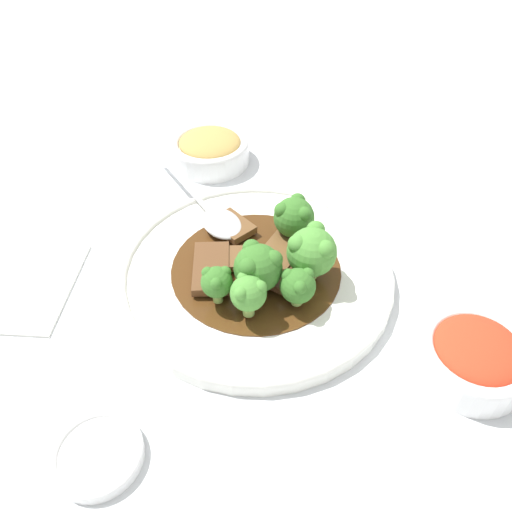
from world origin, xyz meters
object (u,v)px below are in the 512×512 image
(broccoli_floret_3, at_px, (298,285))
(beef_strip_2, at_px, (283,279))
(beef_strip_3, at_px, (232,226))
(broccoli_floret_1, at_px, (294,217))
(serving_spoon, at_px, (214,215))
(broccoli_floret_0, at_px, (217,282))
(beef_strip_4, at_px, (283,251))
(broccoli_floret_5, at_px, (258,267))
(broccoli_floret_2, at_px, (248,293))
(main_plate, at_px, (256,271))
(side_bowl_kimchi, at_px, (475,356))
(side_bowl_appetizer, at_px, (210,149))
(beef_strip_1, at_px, (246,258))
(beef_strip_0, at_px, (211,268))
(broccoli_floret_4, at_px, (312,251))
(sauce_dish, at_px, (98,454))

(broccoli_floret_3, bearing_deg, beef_strip_2, -159.62)
(beef_strip_3, distance_m, broccoli_floret_1, 0.08)
(serving_spoon, bearing_deg, broccoli_floret_0, 1.94)
(broccoli_floret_3, bearing_deg, beef_strip_4, -173.80)
(broccoli_floret_5, bearing_deg, broccoli_floret_2, -19.32)
(beef_strip_3, relative_size, broccoli_floret_1, 1.15)
(serving_spoon, bearing_deg, broccoli_floret_2, 13.13)
(main_plate, relative_size, serving_spoon, 1.47)
(beef_strip_2, distance_m, broccoli_floret_2, 0.06)
(main_plate, xyz_separation_m, broccoli_floret_1, (-0.05, 0.05, 0.04))
(beef_strip_4, xyz_separation_m, side_bowl_kimchi, (0.15, 0.17, -0.00))
(side_bowl_appetizer, bearing_deg, beef_strip_2, 17.04)
(broccoli_floret_1, bearing_deg, beef_strip_4, -27.40)
(beef_strip_1, height_order, beef_strip_4, beef_strip_4)
(main_plate, bearing_deg, broccoli_floret_3, 34.76)
(beef_strip_0, xyz_separation_m, broccoli_floret_1, (-0.05, 0.10, 0.03))
(broccoli_floret_4, height_order, side_bowl_kimchi, broccoli_floret_4)
(broccoli_floret_0, bearing_deg, serving_spoon, -178.06)
(main_plate, bearing_deg, broccoli_floret_5, -0.34)
(beef_strip_1, bearing_deg, side_bowl_kimchi, 55.55)
(side_bowl_kimchi, xyz_separation_m, side_bowl_appetizer, (-0.38, -0.25, -0.00))
(main_plate, distance_m, beef_strip_0, 0.05)
(broccoli_floret_5, xyz_separation_m, side_bowl_kimchi, (0.10, 0.20, -0.03))
(beef_strip_1, height_order, sauce_dish, beef_strip_1)
(beef_strip_0, bearing_deg, serving_spoon, 178.10)
(broccoli_floret_2, relative_size, sauce_dish, 0.64)
(beef_strip_3, height_order, broccoli_floret_0, broccoli_floret_0)
(beef_strip_1, xyz_separation_m, side_bowl_appetizer, (-0.24, -0.04, -0.00))
(broccoli_floret_4, relative_size, side_bowl_appetizer, 0.54)
(broccoli_floret_5, distance_m, side_bowl_appetizer, 0.29)
(broccoli_floret_0, bearing_deg, broccoli_floret_1, 137.06)
(beef_strip_0, height_order, beef_strip_4, beef_strip_4)
(broccoli_floret_4, xyz_separation_m, side_bowl_appetizer, (-0.26, -0.11, -0.03))
(broccoli_floret_1, xyz_separation_m, sauce_dish, (0.25, -0.19, -0.04))
(main_plate, relative_size, beef_strip_0, 4.04)
(main_plate, bearing_deg, beef_strip_2, 47.13)
(beef_strip_2, bearing_deg, broccoli_floret_0, -71.68)
(beef_strip_0, relative_size, beef_strip_3, 1.23)
(broccoli_floret_5, bearing_deg, side_bowl_kimchi, 63.76)
(beef_strip_2, height_order, broccoli_floret_4, broccoli_floret_4)
(broccoli_floret_1, distance_m, side_bowl_appetizer, 0.22)
(broccoli_floret_2, xyz_separation_m, side_bowl_appetizer, (-0.31, -0.04, -0.03))
(beef_strip_3, xyz_separation_m, broccoli_floret_4, (0.08, 0.08, 0.03))
(side_bowl_kimchi, bearing_deg, broccoli_floret_4, -129.90)
(broccoli_floret_2, height_order, side_bowl_kimchi, broccoli_floret_2)
(beef_strip_1, relative_size, beef_strip_4, 0.63)
(broccoli_floret_0, distance_m, sauce_dish, 0.19)
(side_bowl_kimchi, bearing_deg, beef_strip_3, -131.88)
(beef_strip_2, xyz_separation_m, beef_strip_3, (-0.09, -0.05, 0.00))
(broccoli_floret_3, height_order, side_bowl_appetizer, broccoli_floret_3)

